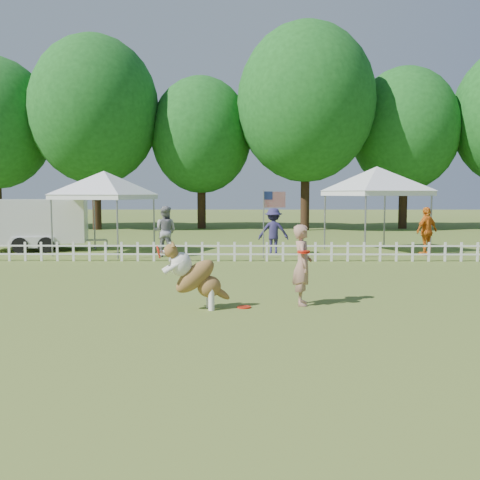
{
  "coord_description": "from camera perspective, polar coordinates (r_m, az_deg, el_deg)",
  "views": [
    {
      "loc": [
        -0.45,
        -9.41,
        2.1
      ],
      "look_at": [
        -0.54,
        2.0,
        1.1
      ],
      "focal_mm": 40.0,
      "sensor_mm": 36.0,
      "label": 1
    }
  ],
  "objects": [
    {
      "name": "tree_center_right",
      "position": [
        30.9,
        7.04,
        12.78
      ],
      "size": [
        7.6,
        7.6,
        12.6
      ],
      "primitive_type": null,
      "color": "#164D17",
      "rests_on": "ground"
    },
    {
      "name": "frisbee_on_turf",
      "position": [
        9.9,
        0.43,
        -7.16
      ],
      "size": [
        0.29,
        0.29,
        0.02
      ],
      "primitive_type": "cylinder",
      "rotation": [
        0.0,
        0.0,
        0.14
      ],
      "color": "red",
      "rests_on": "ground"
    },
    {
      "name": "ground",
      "position": [
        9.65,
        3.13,
        -7.56
      ],
      "size": [
        120.0,
        120.0,
        0.0
      ],
      "primitive_type": "plane",
      "color": "#44601E",
      "rests_on": "ground"
    },
    {
      "name": "canopy_tent_right",
      "position": [
        19.83,
        14.31,
        3.1
      ],
      "size": [
        3.74,
        3.74,
        2.99
      ],
      "primitive_type": null,
      "rotation": [
        0.0,
        0.0,
        0.37
      ],
      "color": "white",
      "rests_on": "ground"
    },
    {
      "name": "tree_right",
      "position": [
        33.43,
        17.15,
        10.1
      ],
      "size": [
        6.2,
        6.2,
        10.4
      ],
      "primitive_type": null,
      "color": "#164D17",
      "rests_on": "ground"
    },
    {
      "name": "tree_center_left",
      "position": [
        32.14,
        -4.16,
        9.99
      ],
      "size": [
        6.0,
        6.0,
        9.8
      ],
      "primitive_type": null,
      "color": "#164D17",
      "rests_on": "ground"
    },
    {
      "name": "flag_pole",
      "position": [
        17.19,
        2.53,
        1.67
      ],
      "size": [
        0.81,
        0.43,
        2.2
      ],
      "primitive_type": null,
      "rotation": [
        0.0,
        0.0,
        0.43
      ],
      "color": "gray",
      "rests_on": "ground"
    },
    {
      "name": "handler",
      "position": [
        10.1,
        6.66,
        -2.65
      ],
      "size": [
        0.37,
        0.56,
        1.52
      ],
      "primitive_type": "imported",
      "rotation": [
        0.0,
        0.0,
        1.55
      ],
      "color": "#A27661",
      "rests_on": "ground"
    },
    {
      "name": "spectator_a",
      "position": [
        17.89,
        -8.01,
        0.92
      ],
      "size": [
        0.91,
        0.77,
        1.68
      ],
      "primitive_type": "imported",
      "rotation": [
        0.0,
        0.0,
        2.97
      ],
      "color": "gray",
      "rests_on": "ground"
    },
    {
      "name": "canopy_tent_left",
      "position": [
        19.14,
        -14.23,
        2.76
      ],
      "size": [
        3.42,
        3.42,
        2.81
      ],
      "primitive_type": null,
      "rotation": [
        0.0,
        0.0,
        -0.31
      ],
      "color": "white",
      "rests_on": "ground"
    },
    {
      "name": "spectator_c",
      "position": [
        19.18,
        19.29,
        0.9
      ],
      "size": [
        1.02,
        0.86,
        1.64
      ],
      "primitive_type": "imported",
      "rotation": [
        0.0,
        0.0,
        3.72
      ],
      "color": "orange",
      "rests_on": "ground"
    },
    {
      "name": "dog",
      "position": [
        9.66,
        -4.69,
        -3.87
      ],
      "size": [
        1.24,
        0.67,
        1.22
      ],
      "primitive_type": null,
      "rotation": [
        0.0,
        0.0,
        0.25
      ],
      "color": "brown",
      "rests_on": "ground"
    },
    {
      "name": "cargo_trailer",
      "position": [
        21.02,
        -20.85,
        1.57
      ],
      "size": [
        4.67,
        2.77,
        1.92
      ],
      "primitive_type": null,
      "rotation": [
        0.0,
        0.0,
        0.21
      ],
      "color": "silver",
      "rests_on": "ground"
    },
    {
      "name": "picket_fence",
      "position": [
        16.52,
        2.01,
        -1.25
      ],
      "size": [
        22.0,
        0.08,
        0.6
      ],
      "primitive_type": null,
      "color": "silver",
      "rests_on": "ground"
    },
    {
      "name": "spectator_b",
      "position": [
        18.3,
        3.58,
        0.91
      ],
      "size": [
        1.04,
        0.6,
        1.6
      ],
      "primitive_type": "imported",
      "rotation": [
        0.0,
        0.0,
        3.13
      ],
      "color": "#29254F",
      "rests_on": "ground"
    },
    {
      "name": "tree_left",
      "position": [
        32.31,
        -15.22,
        11.76
      ],
      "size": [
        7.4,
        7.4,
        12.0
      ],
      "primitive_type": null,
      "color": "#164D17",
      "rests_on": "ground"
    }
  ]
}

